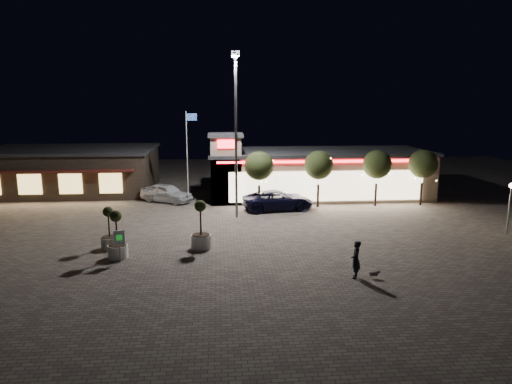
{
  "coord_description": "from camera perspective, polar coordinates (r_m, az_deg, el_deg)",
  "views": [
    {
      "loc": [
        0.71,
        -26.16,
        8.71
      ],
      "look_at": [
        3.34,
        6.0,
        2.36
      ],
      "focal_mm": 32.0,
      "sensor_mm": 36.0,
      "label": 1
    }
  ],
  "objects": [
    {
      "name": "string_tree_b",
      "position": [
        38.42,
        7.85,
        3.33
      ],
      "size": [
        2.42,
        2.42,
        4.79
      ],
      "color": "#332319",
      "rests_on": "ground"
    },
    {
      "name": "pedestrian",
      "position": [
        23.66,
        12.37,
        -8.26
      ],
      "size": [
        0.66,
        0.81,
        1.92
      ],
      "primitive_type": "imported",
      "rotation": [
        0.0,
        0.0,
        -1.9
      ],
      "color": "black",
      "rests_on": "ground"
    },
    {
      "name": "flagpole",
      "position": [
        39.45,
        -8.48,
        5.25
      ],
      "size": [
        0.95,
        0.1,
        8.0
      ],
      "color": "white",
      "rests_on": "ground"
    },
    {
      "name": "floodlight_pole",
      "position": [
        34.23,
        -2.53,
        8.3
      ],
      "size": [
        0.6,
        0.4,
        12.38
      ],
      "color": "gray",
      "rests_on": "ground"
    },
    {
      "name": "white_sedan",
      "position": [
        41.2,
        -11.12,
        -0.11
      ],
      "size": [
        5.13,
        4.12,
        1.64
      ],
      "primitive_type": "imported",
      "rotation": [
        0.0,
        0.0,
        1.04
      ],
      "color": "silver",
      "rests_on": "ground"
    },
    {
      "name": "string_tree_d",
      "position": [
        41.31,
        20.15,
        3.3
      ],
      "size": [
        2.42,
        2.42,
        4.79
      ],
      "color": "#332319",
      "rests_on": "ground"
    },
    {
      "name": "lamp_post_east",
      "position": [
        34.7,
        29.21,
        -0.68
      ],
      "size": [
        0.36,
        0.36,
        3.48
      ],
      "color": "gray",
      "rests_on": "ground"
    },
    {
      "name": "dog",
      "position": [
        24.03,
        14.66,
        -9.8
      ],
      "size": [
        0.51,
        0.18,
        0.28
      ],
      "color": "#59514C",
      "rests_on": "ground"
    },
    {
      "name": "string_tree_a",
      "position": [
        37.66,
        0.39,
        3.28
      ],
      "size": [
        2.42,
        2.42,
        4.79
      ],
      "color": "#332319",
      "rests_on": "ground"
    },
    {
      "name": "valet_sign",
      "position": [
        26.28,
        -16.69,
        -5.79
      ],
      "size": [
        0.6,
        0.09,
        1.82
      ],
      "color": "gray",
      "rests_on": "ground"
    },
    {
      "name": "retail_building",
      "position": [
        43.38,
        7.09,
        2.44
      ],
      "size": [
        20.4,
        8.4,
        6.1
      ],
      "color": "gray",
      "rests_on": "ground"
    },
    {
      "name": "planter_mid",
      "position": [
        27.18,
        -16.95,
        -6.16
      ],
      "size": [
        1.13,
        1.13,
        2.77
      ],
      "color": "beige",
      "rests_on": "ground"
    },
    {
      "name": "ground",
      "position": [
        27.58,
        -5.95,
        -7.33
      ],
      "size": [
        90.0,
        90.0,
        0.0
      ],
      "primitive_type": "plane",
      "color": "#6D6458",
      "rests_on": "ground"
    },
    {
      "name": "planter_left",
      "position": [
        29.02,
        -17.84,
        -5.22
      ],
      "size": [
        1.06,
        1.06,
        2.61
      ],
      "color": "beige",
      "rests_on": "ground"
    },
    {
      "name": "string_tree_c",
      "position": [
        39.8,
        14.91,
        3.33
      ],
      "size": [
        2.42,
        2.42,
        4.79
      ],
      "color": "#332319",
      "rests_on": "ground"
    },
    {
      "name": "restaurant_building",
      "position": [
        48.86,
        -22.17,
        2.61
      ],
      "size": [
        16.4,
        11.0,
        4.3
      ],
      "color": "#382D23",
      "rests_on": "ground"
    },
    {
      "name": "pickup_truck",
      "position": [
        37.56,
        2.8,
        -1.02
      ],
      "size": [
        6.11,
        3.38,
        1.62
      ],
      "primitive_type": "imported",
      "rotation": [
        0.0,
        0.0,
        1.69
      ],
      "color": "black",
      "rests_on": "ground"
    },
    {
      "name": "planter_right",
      "position": [
        27.9,
        -6.9,
        -5.16
      ],
      "size": [
        1.21,
        1.21,
        2.98
      ],
      "color": "beige",
      "rests_on": "ground"
    }
  ]
}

